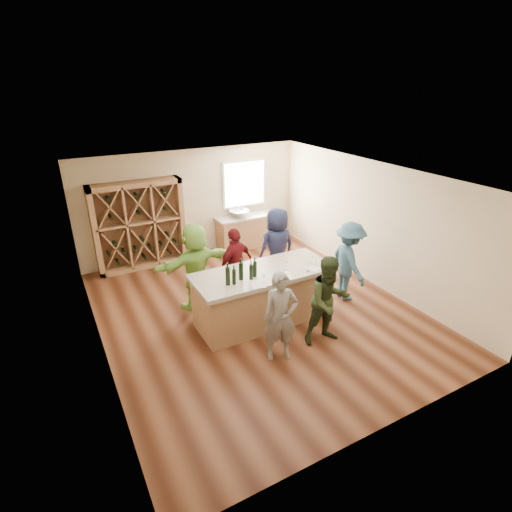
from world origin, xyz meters
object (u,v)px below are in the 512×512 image
person_server (349,261)px  person_far_mid (236,264)px  wine_rack (139,226)px  person_far_right (277,247)px  tasting_counter_base (263,298)px  person_far_left (196,266)px  wine_bottle_a (228,276)px  wine_bottle_c (241,271)px  person_near_left (281,317)px  wine_bottle_b (234,277)px  wine_bottle_d (251,272)px  wine_bottle_e (255,269)px  sink (239,213)px  person_near_right (329,301)px

person_server → person_far_mid: person_server is taller
wine_rack → person_server: (3.50, -3.70, -0.23)m
person_far_right → tasting_counter_base: bearing=47.2°
wine_rack → person_far_left: 2.52m
tasting_counter_base → person_far_left: size_ratio=1.43×
tasting_counter_base → wine_bottle_a: (-0.82, -0.18, 0.75)m
wine_bottle_c → tasting_counter_base: bearing=11.6°
tasting_counter_base → person_near_left: size_ratio=1.61×
wine_rack → person_far_right: bearing=-44.3°
wine_rack → person_far_right: 3.48m
person_far_mid → person_far_left: 0.85m
wine_bottle_b → wine_bottle_c: bearing=27.5°
wine_bottle_d → wine_bottle_e: wine_bottle_e is taller
wine_bottle_a → person_far_mid: 1.47m
wine_bottle_a → wine_bottle_b: (0.11, -0.03, -0.03)m
wine_bottle_b → wine_bottle_e: bearing=10.7°
wine_bottle_b → person_near_left: bearing=-67.5°
wine_bottle_d → person_server: bearing=2.2°
wine_bottle_b → wine_bottle_d: bearing=3.6°
person_near_left → person_far_left: size_ratio=0.88×
wine_bottle_b → person_near_left: person_near_left is taller
sink → person_near_right: person_near_right is taller
person_far_mid → person_far_right: person_far_right is taller
person_near_left → person_far_mid: bearing=103.0°
sink → tasting_counter_base: 3.78m
wine_bottle_e → person_server: size_ratio=0.17×
person_near_left → person_far_right: (1.34, 2.34, 0.11)m
wine_bottle_a → person_server: bearing=1.7°
person_near_right → person_server: (1.35, 1.06, 0.03)m
wine_bottle_e → person_far_left: 1.48m
sink → person_far_left: (-2.17, -2.39, -0.10)m
wine_bottle_c → person_near_left: size_ratio=0.21×
person_near_left → wine_bottle_b: bearing=131.4°
person_near_right → person_far_left: size_ratio=0.92×
wine_bottle_a → person_near_right: 1.83m
person_near_left → wine_rack: bearing=122.4°
person_far_mid → person_far_left: (-0.84, 0.13, 0.10)m
tasting_counter_base → wine_bottle_e: wine_bottle_e is taller
sink → wine_bottle_c: wine_bottle_c is taller
person_near_right → person_far_left: bearing=132.8°
wine_bottle_b → person_near_left: size_ratio=0.17×
sink → wine_bottle_b: size_ratio=1.93×
wine_bottle_c → wine_bottle_e: wine_bottle_c is taller
wine_bottle_e → person_far_right: (1.26, 1.30, -0.31)m
person_near_left → person_far_left: person_far_left is taller
person_near_left → person_far_mid: (0.22, 2.17, 0.01)m
wine_rack → wine_bottle_b: (0.76, -3.81, 0.12)m
wine_rack → tasting_counter_base: size_ratio=0.85×
wine_bottle_b → wine_rack: bearing=101.2°
wine_bottle_a → wine_bottle_c: wine_bottle_a is taller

